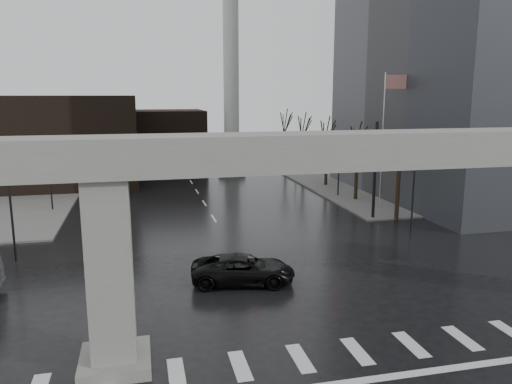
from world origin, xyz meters
TOP-DOWN VIEW (x-y plane):
  - ground at (0.00, 0.00)m, footprint 160.00×160.00m
  - sidewalk_ne at (26.00, 36.00)m, footprint 28.00×36.00m
  - elevated_guideway at (1.26, 0.00)m, footprint 48.00×2.60m
  - building_far_left at (-14.00, 42.00)m, footprint 16.00×14.00m
  - building_far_mid at (-2.00, 52.00)m, footprint 10.00×10.00m
  - smokestack at (6.00, 46.00)m, footprint 3.60×3.60m
  - signal_mast_arm at (8.99, 18.80)m, footprint 12.12×0.43m
  - flagpole_assembly at (15.29, 22.00)m, footprint 2.06×0.12m
  - lamp_right_0 at (13.50, 14.00)m, footprint 1.22×0.32m
  - lamp_right_1 at (13.50, 28.00)m, footprint 1.22×0.32m
  - lamp_right_2 at (13.50, 42.00)m, footprint 1.22×0.32m
  - lamp_left_0 at (-13.50, 14.00)m, footprint 1.22×0.32m
  - lamp_left_1 at (-13.50, 28.00)m, footprint 1.22×0.32m
  - lamp_left_2 at (-13.50, 42.00)m, footprint 1.22×0.32m
  - tree_right_0 at (14.53, 18.02)m, footprint 1.09×1.58m
  - tree_right_1 at (14.53, 26.02)m, footprint 1.09×1.61m
  - tree_right_2 at (14.53, 34.02)m, footprint 1.10×1.63m
  - tree_right_3 at (14.53, 42.02)m, footprint 1.11×1.66m
  - tree_right_4 at (14.53, 50.02)m, footprint 1.12×1.69m
  - pickup_truck at (-0.56, 7.27)m, footprint 6.00×3.59m

SIDE VIEW (x-z plane):
  - ground at x=0.00m, z-range 0.00..0.00m
  - sidewalk_ne at x=26.00m, z-range 0.00..0.15m
  - pickup_truck at x=-0.56m, z-range 0.00..1.56m
  - tree_right_0 at x=14.53m, z-range -0.97..6.54m
  - tree_right_1 at x=14.53m, z-range -0.99..6.69m
  - tree_right_2 at x=14.53m, z-range -1.01..6.84m
  - tree_right_3 at x=14.53m, z-range -1.03..6.99m
  - tree_right_4 at x=14.53m, z-range -1.05..7.14m
  - lamp_right_0 at x=13.50m, z-range 0.92..6.03m
  - lamp_right_1 at x=13.50m, z-range 0.92..6.03m
  - lamp_right_2 at x=13.50m, z-range 0.92..6.03m
  - lamp_left_0 at x=-13.50m, z-range 0.92..6.03m
  - lamp_left_1 at x=-13.50m, z-range 0.92..6.03m
  - lamp_left_2 at x=-13.50m, z-range 0.92..6.03m
  - building_far_mid at x=-2.00m, z-range 0.00..8.00m
  - building_far_left at x=-14.00m, z-range 0.00..10.00m
  - signal_mast_arm at x=8.99m, z-range 1.83..9.83m
  - elevated_guideway at x=1.26m, z-range 2.53..11.23m
  - flagpole_assembly at x=15.29m, z-range 1.53..13.53m
  - smokestack at x=6.00m, z-range -1.65..28.35m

